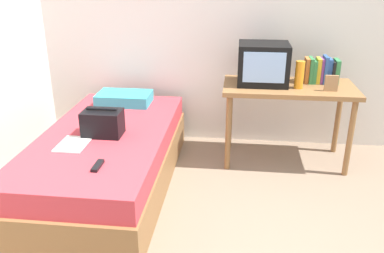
% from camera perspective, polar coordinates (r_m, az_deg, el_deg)
% --- Properties ---
extents(wall_back, '(5.20, 0.10, 2.60)m').
position_cam_1_polar(wall_back, '(4.04, 6.44, 15.67)').
color(wall_back, silver).
rests_on(wall_back, ground).
extents(bed, '(1.00, 2.00, 0.49)m').
position_cam_1_polar(bed, '(3.40, -11.83, -4.59)').
color(bed, olive).
rests_on(bed, ground).
extents(desk, '(1.16, 0.60, 0.74)m').
position_cam_1_polar(desk, '(3.73, 13.44, 4.32)').
color(desk, olive).
rests_on(desk, ground).
extents(tv, '(0.44, 0.39, 0.36)m').
position_cam_1_polar(tv, '(3.67, 10.00, 8.74)').
color(tv, black).
rests_on(tv, desk).
extents(water_bottle, '(0.08, 0.08, 0.24)m').
position_cam_1_polar(water_bottle, '(3.60, 14.93, 7.08)').
color(water_bottle, orange).
rests_on(water_bottle, desk).
extents(book_row, '(0.29, 0.17, 0.24)m').
position_cam_1_polar(book_row, '(3.84, 17.80, 7.53)').
color(book_row, '#CC7233').
rests_on(book_row, desk).
extents(picture_frame, '(0.11, 0.02, 0.14)m').
position_cam_1_polar(picture_frame, '(3.61, 19.08, 5.80)').
color(picture_frame, '#9E754C').
rests_on(picture_frame, desk).
extents(pillow, '(0.50, 0.32, 0.11)m').
position_cam_1_polar(pillow, '(3.92, -9.55, 3.96)').
color(pillow, '#33A8B7').
rests_on(pillow, bed).
extents(handbag, '(0.30, 0.20, 0.22)m').
position_cam_1_polar(handbag, '(3.21, -12.50, 0.50)').
color(handbag, black).
rests_on(handbag, bed).
extents(magazine, '(0.21, 0.29, 0.01)m').
position_cam_1_polar(magazine, '(3.13, -16.46, -2.39)').
color(magazine, white).
rests_on(magazine, bed).
extents(remote_dark, '(0.04, 0.16, 0.02)m').
position_cam_1_polar(remote_dark, '(2.75, -13.19, -5.41)').
color(remote_dark, black).
rests_on(remote_dark, bed).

